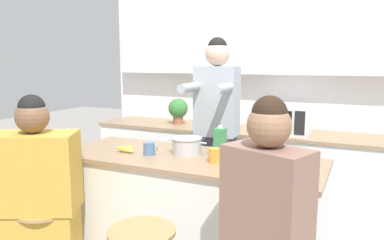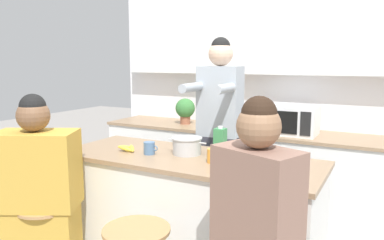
{
  "view_description": "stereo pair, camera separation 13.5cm",
  "coord_description": "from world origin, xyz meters",
  "px_view_note": "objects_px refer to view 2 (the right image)",
  "views": [
    {
      "loc": [
        1.11,
        -2.29,
        1.58
      ],
      "look_at": [
        0.0,
        0.07,
        1.17
      ],
      "focal_mm": 35.0,
      "sensor_mm": 36.0,
      "label": 1
    },
    {
      "loc": [
        1.23,
        -2.23,
        1.58
      ],
      "look_at": [
        0.0,
        0.07,
        1.17
      ],
      "focal_mm": 35.0,
      "sensor_mm": 36.0,
      "label": 2
    }
  ],
  "objects_px": {
    "fruit_bowl": "(274,163)",
    "coffee_cup_near": "(149,148)",
    "microwave": "(290,120)",
    "potted_plant": "(185,109)",
    "kitchen_island": "(187,218)",
    "coffee_cup_far": "(213,156)",
    "cooking_pot": "(187,146)",
    "juice_carton": "(220,142)",
    "person_cooking": "(219,142)",
    "person_wrapped_blanket": "(39,205)",
    "banana_bunch": "(128,148)"
  },
  "relations": [
    {
      "from": "banana_bunch",
      "to": "microwave",
      "type": "distance_m",
      "value": 1.66
    },
    {
      "from": "fruit_bowl",
      "to": "potted_plant",
      "type": "xyz_separation_m",
      "value": [
        -1.42,
        1.41,
        0.09
      ]
    },
    {
      "from": "kitchen_island",
      "to": "potted_plant",
      "type": "relative_size",
      "value": 6.5
    },
    {
      "from": "person_wrapped_blanket",
      "to": "banana_bunch",
      "type": "bearing_deg",
      "value": 35.18
    },
    {
      "from": "coffee_cup_near",
      "to": "potted_plant",
      "type": "xyz_separation_m",
      "value": [
        -0.52,
        1.46,
        0.09
      ]
    },
    {
      "from": "kitchen_island",
      "to": "microwave",
      "type": "height_order",
      "value": "microwave"
    },
    {
      "from": "banana_bunch",
      "to": "person_wrapped_blanket",
      "type": "bearing_deg",
      "value": -117.53
    },
    {
      "from": "fruit_bowl",
      "to": "microwave",
      "type": "bearing_deg",
      "value": 99.96
    },
    {
      "from": "coffee_cup_near",
      "to": "coffee_cup_far",
      "type": "distance_m",
      "value": 0.5
    },
    {
      "from": "fruit_bowl",
      "to": "coffee_cup_near",
      "type": "height_order",
      "value": "coffee_cup_near"
    },
    {
      "from": "person_cooking",
      "to": "coffee_cup_near",
      "type": "distance_m",
      "value": 0.73
    },
    {
      "from": "person_wrapped_blanket",
      "to": "coffee_cup_far",
      "type": "xyz_separation_m",
      "value": [
        0.99,
        0.58,
        0.32
      ]
    },
    {
      "from": "juice_carton",
      "to": "cooking_pot",
      "type": "bearing_deg",
      "value": -160.37
    },
    {
      "from": "banana_bunch",
      "to": "potted_plant",
      "type": "bearing_deg",
      "value": 102.68
    },
    {
      "from": "person_wrapped_blanket",
      "to": "fruit_bowl",
      "type": "distance_m",
      "value": 1.55
    },
    {
      "from": "kitchen_island",
      "to": "cooking_pot",
      "type": "xyz_separation_m",
      "value": [
        -0.04,
        0.06,
        0.52
      ]
    },
    {
      "from": "person_cooking",
      "to": "person_wrapped_blanket",
      "type": "xyz_separation_m",
      "value": [
        -0.73,
        -1.25,
        -0.26
      ]
    },
    {
      "from": "person_wrapped_blanket",
      "to": "coffee_cup_near",
      "type": "height_order",
      "value": "person_wrapped_blanket"
    },
    {
      "from": "coffee_cup_near",
      "to": "juice_carton",
      "type": "distance_m",
      "value": 0.51
    },
    {
      "from": "kitchen_island",
      "to": "cooking_pot",
      "type": "bearing_deg",
      "value": 120.04
    },
    {
      "from": "kitchen_island",
      "to": "potted_plant",
      "type": "distance_m",
      "value": 1.71
    },
    {
      "from": "juice_carton",
      "to": "person_wrapped_blanket",
      "type": "bearing_deg",
      "value": -140.42
    },
    {
      "from": "person_wrapped_blanket",
      "to": "coffee_cup_far",
      "type": "relative_size",
      "value": 12.72
    },
    {
      "from": "kitchen_island",
      "to": "juice_carton",
      "type": "bearing_deg",
      "value": 37.67
    },
    {
      "from": "person_cooking",
      "to": "person_wrapped_blanket",
      "type": "distance_m",
      "value": 1.47
    },
    {
      "from": "kitchen_island",
      "to": "coffee_cup_far",
      "type": "height_order",
      "value": "coffee_cup_far"
    },
    {
      "from": "coffee_cup_far",
      "to": "cooking_pot",
      "type": "bearing_deg",
      "value": 155.08
    },
    {
      "from": "person_cooking",
      "to": "microwave",
      "type": "xyz_separation_m",
      "value": [
        0.41,
        0.74,
        0.12
      ]
    },
    {
      "from": "kitchen_island",
      "to": "cooking_pot",
      "type": "relative_size",
      "value": 6.1
    },
    {
      "from": "kitchen_island",
      "to": "fruit_bowl",
      "type": "distance_m",
      "value": 0.79
    },
    {
      "from": "kitchen_island",
      "to": "coffee_cup_near",
      "type": "xyz_separation_m",
      "value": [
        -0.27,
        -0.07,
        0.5
      ]
    },
    {
      "from": "coffee_cup_near",
      "to": "banana_bunch",
      "type": "distance_m",
      "value": 0.19
    },
    {
      "from": "fruit_bowl",
      "to": "microwave",
      "type": "height_order",
      "value": "microwave"
    },
    {
      "from": "kitchen_island",
      "to": "coffee_cup_near",
      "type": "relative_size",
      "value": 16.51
    },
    {
      "from": "person_cooking",
      "to": "fruit_bowl",
      "type": "xyz_separation_m",
      "value": [
        0.65,
        -0.63,
        0.06
      ]
    },
    {
      "from": "microwave",
      "to": "potted_plant",
      "type": "bearing_deg",
      "value": 178.06
    },
    {
      "from": "person_wrapped_blanket",
      "to": "potted_plant",
      "type": "distance_m",
      "value": 2.07
    },
    {
      "from": "person_wrapped_blanket",
      "to": "coffee_cup_near",
      "type": "distance_m",
      "value": 0.82
    },
    {
      "from": "kitchen_island",
      "to": "banana_bunch",
      "type": "xyz_separation_m",
      "value": [
        -0.47,
        -0.07,
        0.48
      ]
    },
    {
      "from": "microwave",
      "to": "potted_plant",
      "type": "relative_size",
      "value": 1.8
    },
    {
      "from": "kitchen_island",
      "to": "person_wrapped_blanket",
      "type": "relative_size",
      "value": 1.35
    },
    {
      "from": "kitchen_island",
      "to": "person_cooking",
      "type": "relative_size",
      "value": 1.05
    },
    {
      "from": "person_wrapped_blanket",
      "to": "coffee_cup_far",
      "type": "distance_m",
      "value": 1.19
    },
    {
      "from": "coffee_cup_far",
      "to": "potted_plant",
      "type": "relative_size",
      "value": 0.38
    },
    {
      "from": "coffee_cup_far",
      "to": "coffee_cup_near",
      "type": "bearing_deg",
      "value": -178.91
    },
    {
      "from": "banana_bunch",
      "to": "potted_plant",
      "type": "relative_size",
      "value": 0.56
    },
    {
      "from": "coffee_cup_near",
      "to": "coffee_cup_far",
      "type": "height_order",
      "value": "coffee_cup_far"
    },
    {
      "from": "person_cooking",
      "to": "coffee_cup_near",
      "type": "relative_size",
      "value": 15.76
    },
    {
      "from": "cooking_pot",
      "to": "juice_carton",
      "type": "distance_m",
      "value": 0.24
    },
    {
      "from": "coffee_cup_near",
      "to": "microwave",
      "type": "height_order",
      "value": "microwave"
    }
  ]
}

